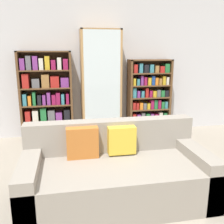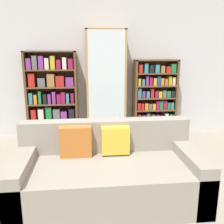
{
  "view_description": "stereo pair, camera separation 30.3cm",
  "coord_description": "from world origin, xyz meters",
  "px_view_note": "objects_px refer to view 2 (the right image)",
  "views": [
    {
      "loc": [
        -0.51,
        -2.13,
        1.64
      ],
      "look_at": [
        0.17,
        1.46,
        0.75
      ],
      "focal_mm": 40.0,
      "sensor_mm": 36.0,
      "label": 1
    },
    {
      "loc": [
        -0.21,
        -2.17,
        1.64
      ],
      "look_at": [
        0.17,
        1.46,
        0.75
      ],
      "focal_mm": 40.0,
      "sensor_mm": 36.0,
      "label": 2
    }
  ],
  "objects_px": {
    "couch": "(108,174)",
    "bookshelf_left": "(52,97)",
    "wine_bottle": "(132,136)",
    "bookshelf_right": "(155,99)",
    "display_cabinet": "(106,85)"
  },
  "relations": [
    {
      "from": "display_cabinet",
      "to": "couch",
      "type": "bearing_deg",
      "value": -94.13
    },
    {
      "from": "bookshelf_right",
      "to": "wine_bottle",
      "type": "bearing_deg",
      "value": -135.04
    },
    {
      "from": "bookshelf_right",
      "to": "wine_bottle",
      "type": "relative_size",
      "value": 3.95
    },
    {
      "from": "display_cabinet",
      "to": "bookshelf_right",
      "type": "distance_m",
      "value": 1.02
    },
    {
      "from": "couch",
      "to": "bookshelf_left",
      "type": "distance_m",
      "value": 2.45
    },
    {
      "from": "bookshelf_left",
      "to": "display_cabinet",
      "type": "height_order",
      "value": "display_cabinet"
    },
    {
      "from": "couch",
      "to": "bookshelf_left",
      "type": "height_order",
      "value": "bookshelf_left"
    },
    {
      "from": "bookshelf_left",
      "to": "display_cabinet",
      "type": "distance_m",
      "value": 1.05
    },
    {
      "from": "bookshelf_left",
      "to": "bookshelf_right",
      "type": "bearing_deg",
      "value": 0.01
    },
    {
      "from": "couch",
      "to": "wine_bottle",
      "type": "xyz_separation_m",
      "value": [
        0.58,
        1.67,
        -0.14
      ]
    },
    {
      "from": "couch",
      "to": "wine_bottle",
      "type": "bearing_deg",
      "value": 70.85
    },
    {
      "from": "couch",
      "to": "bookshelf_left",
      "type": "xyz_separation_m",
      "value": [
        -0.87,
        2.23,
        0.5
      ]
    },
    {
      "from": "couch",
      "to": "bookshelf_left",
      "type": "relative_size",
      "value": 1.23
    },
    {
      "from": "bookshelf_right",
      "to": "bookshelf_left",
      "type": "bearing_deg",
      "value": -179.99
    },
    {
      "from": "wine_bottle",
      "to": "couch",
      "type": "bearing_deg",
      "value": -109.15
    }
  ]
}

